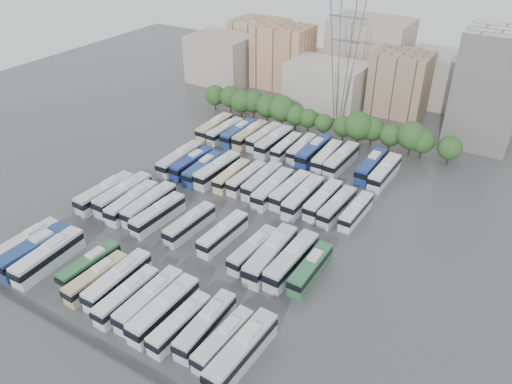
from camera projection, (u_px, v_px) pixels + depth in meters
The scene contains 56 objects.
ground at pixel (218, 218), 91.40m from camera, with size 220.00×220.00×0.00m, color #424447.
parapet at pixel (78, 335), 67.26m from camera, with size 56.00×0.50×0.50m, color #2D2D30.
tree_line at pixel (317, 117), 119.86m from camera, with size 66.42×7.89×8.38m.
city_buildings at pixel (340, 66), 142.86m from camera, with size 102.00×35.00×20.00m.
apartment_tower at pixel (489, 89), 111.74m from camera, with size 14.00×14.00×26.00m, color silver.
electricity_pylon at pixel (344, 52), 117.11m from camera, with size 9.00×6.91×33.83m.
bus_r0_s0 at pixel (29, 241), 82.57m from camera, with size 2.64×11.21×3.50m.
bus_r0_s1 at pixel (35, 250), 80.09m from camera, with size 3.19×12.87×4.01m.
bus_r0_s2 at pixel (49, 256), 78.75m from camera, with size 3.43×13.02×4.05m.
bus_r0_s4 at pixel (90, 265), 77.40m from camera, with size 2.91×11.04×3.43m.
bus_r0_s5 at pixel (97, 278), 74.83m from camera, with size 2.94×11.12×3.46m.
bus_r0_s6 at pixel (118, 280), 74.14m from camera, with size 2.94×12.38×3.87m.
bus_r0_s7 at pixel (127, 296), 71.46m from camera, with size 2.58×11.48×3.60m.
bus_r0_s8 at pixel (150, 299), 70.65m from camera, with size 2.70×12.33×3.87m.
bus_r0_s9 at pixel (164, 309), 68.98m from camera, with size 2.97×12.61×3.94m.
bus_r0_s10 at pixel (180, 323), 67.07m from camera, with size 2.83×11.07×3.45m.
bus_r0_s11 at pixel (206, 325), 66.69m from camera, with size 2.83×11.74×3.67m.
bus_r0_s12 at pixel (224, 340), 64.67m from camera, with size 2.91×10.96×3.41m.
bus_r0_s13 at pixel (242, 351), 62.72m from camera, with size 3.37×13.10×4.08m.
bus_r1_s0 at pixel (105, 193), 94.96m from camera, with size 3.24×13.05×4.07m.
bus_r1_s1 at pixel (123, 194), 94.54m from camera, with size 2.99×13.20×4.13m.
bus_r1_s2 at pixel (132, 202), 92.31m from camera, with size 3.25×12.54×3.90m.
bus_r1_s3 at pixel (150, 204), 91.69m from camera, with size 2.92×12.66×3.96m.
bus_r1_s4 at pixel (158, 214), 89.07m from camera, with size 3.18×12.12×3.77m.
bus_r1_s6 at pixel (190, 224), 86.74m from camera, with size 3.06×11.57×3.60m.
bus_r1_s8 at pixel (223, 233), 84.34m from camera, with size 3.03×11.55×3.59m.
bus_r1_s10 at pixel (253, 250), 80.56m from camera, with size 3.03×11.41×3.55m.
bus_r1_s11 at pixel (271, 255), 78.95m from camera, with size 3.30×13.62×4.25m.
bus_r1_s12 at pixel (292, 260), 77.87m from camera, with size 3.22×13.27×4.14m.
bus_r1_s13 at pixel (311, 268), 76.63m from camera, with size 2.46×11.29×3.54m.
bus_r2_s1 at pixel (180, 159), 106.76m from camera, with size 3.13×13.04×4.07m.
bus_r2_s2 at pixel (192, 163), 105.62m from camera, with size 2.92×11.85×3.70m.
bus_r2_s3 at pixel (203, 168), 103.54m from camera, with size 3.12×11.90×3.70m.
bus_r2_s4 at pixel (217, 170), 102.75m from camera, with size 3.31×12.87×4.01m.
bus_r2_s5 at pixel (232, 175), 101.30m from camera, with size 2.59×11.03×3.45m.
bus_r2_s6 at pixel (247, 178), 100.40m from camera, with size 2.81×11.28×3.52m.
bus_r2_s7 at pixel (262, 180), 99.21m from camera, with size 2.74×12.20×3.82m.
bus_r2_s8 at pixel (273, 188), 96.51m from camera, with size 2.94×12.60×3.94m.
bus_r2_s9 at pixel (290, 190), 96.21m from camera, with size 3.13×12.11×3.77m.
bus_r2_s10 at pixel (303, 197), 93.89m from camera, with size 2.85×12.75×3.99m.
bus_r2_s11 at pixel (323, 200), 93.20m from camera, with size 2.85×11.99×3.75m.
bus_r2_s12 at pixel (337, 206), 91.38m from camera, with size 3.12×11.78×3.66m.
bus_r2_s13 at pixel (356, 211), 90.27m from camera, with size 2.66×10.87×3.39m.
bus_r3_s0 at pixel (215, 127), 121.12m from camera, with size 3.02×12.42×3.88m.
bus_r3_s1 at pixel (225, 131), 119.41m from camera, with size 3.18×11.90×3.70m.
bus_r3_s2 at pixel (239, 133), 118.52m from camera, with size 2.71×12.01×3.76m.
bus_r3_s3 at pixel (250, 135), 117.48m from camera, with size 2.76×12.20×3.82m.
bus_r3_s4 at pixel (264, 137), 116.66m from camera, with size 3.11×12.01×3.74m.
bus_r3_s5 at pixel (274, 141), 114.11m from camera, with size 3.10×12.96×4.05m.
bus_r3_s6 at pixel (286, 146), 112.53m from camera, with size 2.60×11.07×3.46m.
bus_r3_s7 at pixel (302, 148), 111.83m from camera, with size 2.79×11.30×3.52m.
bus_r3_s8 at pixel (313, 151), 110.01m from camera, with size 2.99×12.77×3.99m.
bus_r3_s9 at pixel (327, 156), 108.21m from camera, with size 2.95×11.95×3.73m.
bus_r3_s10 at pixel (341, 159), 106.65m from camera, with size 3.14×12.90×4.03m.
bus_r3_s12 at pixel (371, 165), 104.39m from camera, with size 2.84×12.67×3.97m.
bus_r3_s13 at pixel (385, 172), 102.05m from camera, with size 3.07×12.70×3.96m.
Camera 1 is at (45.10, -60.78, 51.92)m, focal length 35.00 mm.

